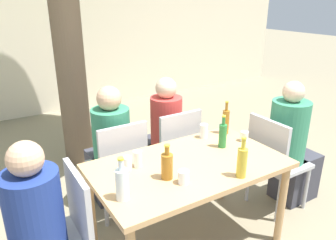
% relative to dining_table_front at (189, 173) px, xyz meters
% --- Properties ---
extents(cafe_building_wall, '(10.00, 0.08, 2.80)m').
position_rel_dining_table_front_xyz_m(cafe_building_wall, '(0.00, 3.96, 0.74)').
color(cafe_building_wall, beige).
rests_on(cafe_building_wall, ground_plane).
extents(dining_table_front, '(1.45, 0.85, 0.75)m').
position_rel_dining_table_front_xyz_m(dining_table_front, '(0.00, 0.00, 0.00)').
color(dining_table_front, tan).
rests_on(dining_table_front, ground_plane).
extents(patio_chair_0, '(0.44, 0.44, 0.92)m').
position_rel_dining_table_front_xyz_m(patio_chair_0, '(-0.96, 0.00, -0.13)').
color(patio_chair_0, '#B2B2B7').
rests_on(patio_chair_0, ground_plane).
extents(patio_chair_1, '(0.44, 0.44, 0.92)m').
position_rel_dining_table_front_xyz_m(patio_chair_1, '(0.96, 0.00, -0.13)').
color(patio_chair_1, '#B2B2B7').
rests_on(patio_chair_1, ground_plane).
extents(patio_chair_2, '(0.44, 0.44, 0.92)m').
position_rel_dining_table_front_xyz_m(patio_chair_2, '(-0.29, 0.66, -0.13)').
color(patio_chair_2, '#B2B2B7').
rests_on(patio_chair_2, ground_plane).
extents(patio_chair_3, '(0.44, 0.44, 0.92)m').
position_rel_dining_table_front_xyz_m(patio_chair_3, '(0.29, 0.66, -0.13)').
color(patio_chair_3, '#B2B2B7').
rests_on(patio_chair_3, ground_plane).
extents(person_seated_1, '(0.57, 0.34, 1.23)m').
position_rel_dining_table_front_xyz_m(person_seated_1, '(1.19, -0.00, -0.11)').
color(person_seated_1, '#383842').
rests_on(person_seated_1, ground_plane).
extents(person_seated_2, '(0.34, 0.57, 1.20)m').
position_rel_dining_table_front_xyz_m(person_seated_2, '(-0.29, 0.90, -0.12)').
color(person_seated_2, '#383842').
rests_on(person_seated_2, ground_plane).
extents(person_seated_3, '(0.31, 0.56, 1.20)m').
position_rel_dining_table_front_xyz_m(person_seated_3, '(0.29, 0.90, -0.13)').
color(person_seated_3, '#383842').
rests_on(person_seated_3, ground_plane).
extents(oil_cruet_0, '(0.07, 0.07, 0.30)m').
position_rel_dining_table_front_xyz_m(oil_cruet_0, '(0.20, -0.35, 0.20)').
color(oil_cruet_0, gold).
rests_on(oil_cruet_0, dining_table_front).
extents(amber_bottle_1, '(0.08, 0.08, 0.25)m').
position_rel_dining_table_front_xyz_m(amber_bottle_1, '(-0.25, -0.10, 0.18)').
color(amber_bottle_1, '#9E661E').
rests_on(amber_bottle_1, dining_table_front).
extents(amber_bottle_2, '(0.06, 0.06, 0.31)m').
position_rel_dining_table_front_xyz_m(amber_bottle_2, '(0.61, 0.30, 0.20)').
color(amber_bottle_2, '#9E661E').
rests_on(amber_bottle_2, dining_table_front).
extents(water_bottle_3, '(0.08, 0.08, 0.28)m').
position_rel_dining_table_front_xyz_m(water_bottle_3, '(-0.61, -0.16, 0.19)').
color(water_bottle_3, silver).
rests_on(water_bottle_3, dining_table_front).
extents(green_bottle_4, '(0.06, 0.06, 0.28)m').
position_rel_dining_table_front_xyz_m(green_bottle_4, '(0.40, 0.09, 0.19)').
color(green_bottle_4, '#287A38').
rests_on(green_bottle_4, dining_table_front).
extents(drinking_glass_0, '(0.07, 0.07, 0.09)m').
position_rel_dining_table_front_xyz_m(drinking_glass_0, '(0.64, 0.08, 0.13)').
color(drinking_glass_0, silver).
rests_on(drinking_glass_0, dining_table_front).
extents(drinking_glass_1, '(0.07, 0.07, 0.12)m').
position_rel_dining_table_front_xyz_m(drinking_glass_1, '(0.38, 0.32, 0.15)').
color(drinking_glass_1, white).
rests_on(drinking_glass_1, dining_table_front).
extents(drinking_glass_2, '(0.07, 0.07, 0.09)m').
position_rel_dining_table_front_xyz_m(drinking_glass_2, '(-0.19, -0.21, 0.13)').
color(drinking_glass_2, white).
rests_on(drinking_glass_2, dining_table_front).
extents(drinking_glass_3, '(0.06, 0.06, 0.13)m').
position_rel_dining_table_front_xyz_m(drinking_glass_3, '(-0.35, 0.15, 0.15)').
color(drinking_glass_3, silver).
rests_on(drinking_glass_3, dining_table_front).
extents(drinking_glass_4, '(0.07, 0.07, 0.10)m').
position_rel_dining_table_front_xyz_m(drinking_glass_4, '(-0.43, 0.16, 0.13)').
color(drinking_glass_4, white).
rests_on(drinking_glass_4, dining_table_front).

